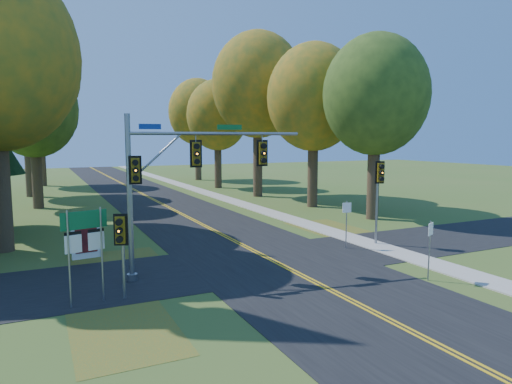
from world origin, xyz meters
name	(u,v)px	position (x,y,z in m)	size (l,w,h in m)	color
ground	(293,271)	(0.00, 0.00, 0.00)	(160.00, 160.00, 0.00)	#3D5E21
road_main	(293,271)	(0.00, 0.00, 0.01)	(8.00, 160.00, 0.02)	black
road_cross	(271,260)	(0.00, 2.00, 0.01)	(60.00, 6.00, 0.02)	black
centerline_left	(291,271)	(-0.10, 0.00, 0.03)	(0.10, 160.00, 0.01)	gold
centerline_right	(295,271)	(0.10, 0.00, 0.03)	(0.10, 160.00, 0.01)	gold
sidewalk_east	(404,255)	(6.20, 0.00, 0.03)	(1.60, 160.00, 0.06)	#9E998E
leaf_patch_w_near	(120,266)	(-6.50, 4.00, 0.01)	(4.00, 6.00, 0.00)	brown
leaf_patch_e	(340,232)	(6.80, 6.00, 0.01)	(3.50, 8.00, 0.00)	brown
leaf_patch_w_far	(124,330)	(-7.50, -3.00, 0.01)	(3.00, 5.00, 0.00)	brown
tree_e_a	(376,96)	(11.57, 8.77, 8.53)	(7.20, 7.20, 12.73)	#38281C
tree_e_b	(314,98)	(10.97, 15.58, 8.90)	(7.60, 7.60, 13.33)	#38281C
tree_w_c	(34,109)	(-9.54, 24.47, 7.94)	(6.80, 6.80, 11.91)	#38281C
tree_e_c	(258,86)	(9.88, 23.69, 10.66)	(8.80, 8.80, 15.79)	#38281C
tree_w_d	(26,95)	(-10.13, 33.18, 9.78)	(8.20, 8.20, 14.56)	#38281C
tree_e_d	(218,116)	(9.26, 32.87, 8.24)	(7.00, 7.00, 12.32)	#38281C
tree_w_e	(39,101)	(-8.92, 44.09, 10.07)	(8.40, 8.40, 14.97)	#38281C
tree_e_e	(198,112)	(10.47, 43.58, 9.19)	(7.80, 7.80, 13.74)	#38281C
traffic_mast	(175,174)	(-4.63, 1.39, 4.21)	(7.16, 1.24, 6.54)	gray
east_signal_pole	(379,182)	(6.46, 2.26, 3.37)	(0.51, 0.60, 4.44)	gray
ped_signal_pole	(121,236)	(-7.10, -0.49, 2.28)	(0.46, 0.55, 3.06)	gray
route_sign_cluster	(85,237)	(-8.25, -0.30, 2.31)	(1.50, 0.41, 3.29)	gray
info_kiosk	(86,240)	(-7.68, 6.07, 0.88)	(1.30, 0.32, 1.78)	silver
reg_sign_e_north	(347,216)	(4.49, 2.35, 1.68)	(0.47, 0.13, 2.46)	gray
reg_sign_e_south	(430,240)	(4.20, -3.39, 1.64)	(0.43, 0.22, 2.40)	gray
reg_sign_w	(100,229)	(-7.03, 5.99, 1.35)	(0.36, 0.17, 1.97)	gray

